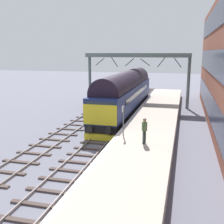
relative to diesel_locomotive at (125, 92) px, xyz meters
name	(u,v)px	position (x,y,z in m)	size (l,w,h in m)	color
ground_plane	(108,133)	(0.00, -7.10, -2.49)	(140.00, 140.00, 0.00)	slate
track_main	(108,132)	(0.00, -7.10, -2.43)	(2.50, 60.00, 0.15)	gray
track_adjacent_west	(70,129)	(-3.43, -7.10, -2.43)	(2.50, 60.00, 0.15)	slate
station_platform	(150,130)	(3.60, -7.10, -1.98)	(4.00, 44.00, 1.01)	#B9AD9D
diesel_locomotive	(125,92)	(0.00, 0.00, 0.00)	(2.74, 19.06, 4.68)	black
platform_number_sign	(123,116)	(2.13, -10.82, -0.11)	(0.10, 0.44, 2.06)	slate
waiting_passenger	(144,128)	(3.79, -12.14, -0.49)	(0.43, 0.49, 1.64)	#2D3837
overhead_footbridge	(137,58)	(0.34, 5.28, 3.46)	(12.73, 2.00, 6.56)	slate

